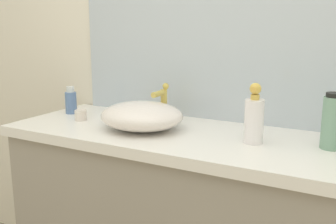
{
  "coord_description": "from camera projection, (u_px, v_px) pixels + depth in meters",
  "views": [
    {
      "loc": [
        0.5,
        -0.88,
        1.3
      ],
      "look_at": [
        -0.2,
        0.4,
        0.98
      ],
      "focal_mm": 41.37,
      "sensor_mm": 36.0,
      "label": 1
    }
  ],
  "objects": [
    {
      "name": "perfume_bottle",
      "position": [
        333.0,
        122.0,
        1.29
      ],
      "size": [
        0.07,
        0.07,
        0.19
      ],
      "color": "gray",
      "rests_on": "vanity_counter"
    },
    {
      "name": "sink_basin",
      "position": [
        142.0,
        116.0,
        1.55
      ],
      "size": [
        0.34,
        0.31,
        0.11
      ],
      "primitive_type": "ellipsoid",
      "color": "silver",
      "rests_on": "vanity_counter"
    },
    {
      "name": "soap_dispenser",
      "position": [
        254.0,
        118.0,
        1.35
      ],
      "size": [
        0.07,
        0.07,
        0.21
      ],
      "color": "white",
      "rests_on": "vanity_counter"
    },
    {
      "name": "lotion_bottle",
      "position": [
        71.0,
        101.0,
        1.83
      ],
      "size": [
        0.05,
        0.05,
        0.13
      ],
      "color": "#5673A0",
      "rests_on": "vanity_counter"
    },
    {
      "name": "bathroom_wall_rear",
      "position": [
        246.0,
        27.0,
        1.62
      ],
      "size": [
        6.0,
        0.06,
        2.6
      ],
      "primitive_type": "cube",
      "color": "silver",
      "rests_on": "ground"
    },
    {
      "name": "candle_jar",
      "position": [
        81.0,
        115.0,
        1.7
      ],
      "size": [
        0.05,
        0.05,
        0.05
      ],
      "primitive_type": "cylinder",
      "color": "silver",
      "rests_on": "vanity_counter"
    },
    {
      "name": "faucet",
      "position": [
        163.0,
        99.0,
        1.69
      ],
      "size": [
        0.03,
        0.12,
        0.16
      ],
      "color": "gold",
      "rests_on": "vanity_counter"
    }
  ]
}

